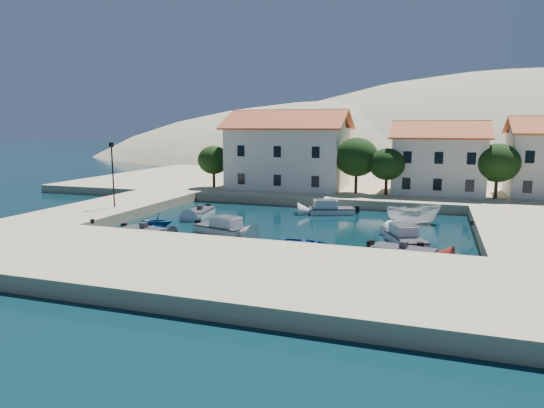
{
  "coord_description": "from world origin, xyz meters",
  "views": [
    {
      "loc": [
        11.72,
        -30.82,
        8.77
      ],
      "look_at": [
        -1.71,
        8.84,
        2.0
      ],
      "focal_mm": 32.0,
      "sensor_mm": 36.0,
      "label": 1
    }
  ],
  "objects_px": {
    "lamppost": "(113,168)",
    "cabin_cruiser_south": "(220,227)",
    "cabin_cruiser_east": "(406,238)",
    "boat_east": "(413,223)",
    "rowboat_south": "(305,248)",
    "building_mid": "(439,157)",
    "building_left": "(288,149)"
  },
  "relations": [
    {
      "from": "lamppost",
      "to": "boat_east",
      "type": "xyz_separation_m",
      "value": [
        27.54,
        6.17,
        -4.75
      ]
    },
    {
      "from": "lamppost",
      "to": "cabin_cruiser_east",
      "type": "xyz_separation_m",
      "value": [
        27.41,
        -2.19,
        -4.28
      ]
    },
    {
      "from": "rowboat_south",
      "to": "boat_east",
      "type": "distance_m",
      "value": 13.66
    },
    {
      "from": "building_mid",
      "to": "boat_east",
      "type": "height_order",
      "value": "building_mid"
    },
    {
      "from": "rowboat_south",
      "to": "cabin_cruiser_east",
      "type": "bearing_deg",
      "value": -62.13
    },
    {
      "from": "lamppost",
      "to": "cabin_cruiser_south",
      "type": "height_order",
      "value": "lamppost"
    },
    {
      "from": "cabin_cruiser_south",
      "to": "building_left",
      "type": "bearing_deg",
      "value": 110.17
    },
    {
      "from": "building_left",
      "to": "cabin_cruiser_east",
      "type": "height_order",
      "value": "building_left"
    },
    {
      "from": "cabin_cruiser_south",
      "to": "cabin_cruiser_east",
      "type": "bearing_deg",
      "value": 20.73
    },
    {
      "from": "cabin_cruiser_south",
      "to": "lamppost",
      "type": "bearing_deg",
      "value": -176.14
    },
    {
      "from": "cabin_cruiser_east",
      "to": "boat_east",
      "type": "height_order",
      "value": "cabin_cruiser_east"
    },
    {
      "from": "rowboat_south",
      "to": "cabin_cruiser_east",
      "type": "distance_m",
      "value": 7.68
    },
    {
      "from": "lamppost",
      "to": "cabin_cruiser_south",
      "type": "bearing_deg",
      "value": -13.58
    },
    {
      "from": "boat_east",
      "to": "cabin_cruiser_east",
      "type": "bearing_deg",
      "value": 161.46
    },
    {
      "from": "lamppost",
      "to": "cabin_cruiser_south",
      "type": "relative_size",
      "value": 1.3
    },
    {
      "from": "rowboat_south",
      "to": "boat_east",
      "type": "height_order",
      "value": "boat_east"
    },
    {
      "from": "cabin_cruiser_south",
      "to": "boat_east",
      "type": "relative_size",
      "value": 0.98
    },
    {
      "from": "cabin_cruiser_east",
      "to": "boat_east",
      "type": "distance_m",
      "value": 8.38
    },
    {
      "from": "cabin_cruiser_east",
      "to": "cabin_cruiser_south",
      "type": "bearing_deg",
      "value": 68.85
    },
    {
      "from": "building_mid",
      "to": "cabin_cruiser_south",
      "type": "distance_m",
      "value": 29.77
    },
    {
      "from": "cabin_cruiser_south",
      "to": "rowboat_south",
      "type": "distance_m",
      "value": 8.31
    },
    {
      "from": "building_left",
      "to": "cabin_cruiser_south",
      "type": "height_order",
      "value": "building_left"
    },
    {
      "from": "building_mid",
      "to": "rowboat_south",
      "type": "height_order",
      "value": "building_mid"
    },
    {
      "from": "cabin_cruiser_south",
      "to": "rowboat_south",
      "type": "height_order",
      "value": "cabin_cruiser_south"
    },
    {
      "from": "rowboat_south",
      "to": "building_left",
      "type": "bearing_deg",
      "value": 21.45
    },
    {
      "from": "building_left",
      "to": "cabin_cruiser_east",
      "type": "distance_m",
      "value": 27.85
    },
    {
      "from": "boat_east",
      "to": "lamppost",
      "type": "bearing_deg",
      "value": 85.02
    },
    {
      "from": "building_left",
      "to": "building_mid",
      "type": "xyz_separation_m",
      "value": [
        18.0,
        1.0,
        -0.71
      ]
    },
    {
      "from": "building_left",
      "to": "cabin_cruiser_east",
      "type": "relative_size",
      "value": 3.02
    },
    {
      "from": "building_mid",
      "to": "cabin_cruiser_east",
      "type": "height_order",
      "value": "building_mid"
    },
    {
      "from": "cabin_cruiser_east",
      "to": "building_left",
      "type": "bearing_deg",
      "value": 11.19
    },
    {
      "from": "building_mid",
      "to": "lamppost",
      "type": "bearing_deg",
      "value": -144.55
    }
  ]
}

